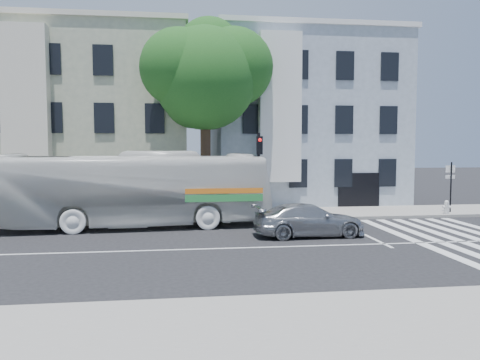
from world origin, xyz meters
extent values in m
plane|color=black|center=(0.00, 0.00, 0.00)|extent=(120.00, 120.00, 0.00)
cube|color=gray|center=(0.00, 8.00, 0.07)|extent=(80.00, 4.00, 0.15)
cube|color=gray|center=(0.00, -8.00, 0.07)|extent=(80.00, 4.00, 0.15)
cube|color=gray|center=(-7.00, 15.00, 5.50)|extent=(12.00, 10.00, 11.00)
cube|color=#8A98A4|center=(7.00, 15.00, 5.50)|extent=(12.00, 10.00, 11.00)
cylinder|color=#2D2116|center=(0.00, 8.50, 2.60)|extent=(0.56, 0.56, 5.20)
sphere|color=#164518|center=(0.00, 8.50, 7.50)|extent=(5.60, 5.60, 5.60)
sphere|color=#164518|center=(1.60, 8.90, 8.20)|extent=(4.40, 4.40, 4.40)
sphere|color=#164518|center=(-1.40, 8.20, 8.00)|extent=(4.20, 4.20, 4.20)
sphere|color=#164518|center=(0.30, 9.70, 9.20)|extent=(3.80, 3.80, 3.80)
sphere|color=#164518|center=(-0.60, 9.10, 6.50)|extent=(3.40, 3.40, 3.40)
imported|color=silver|center=(-3.64, 5.20, 1.80)|extent=(3.76, 13.08, 3.60)
imported|color=#A2A4A9|center=(4.03, 1.98, 0.69)|extent=(2.09, 4.81, 1.38)
cylinder|color=black|center=(2.59, 6.37, 2.26)|extent=(0.15, 0.15, 4.51)
cube|color=black|center=(2.59, 6.12, 3.87)|extent=(0.31, 0.25, 0.91)
sphere|color=red|center=(2.59, 5.99, 4.14)|extent=(0.17, 0.17, 0.17)
cylinder|color=white|center=(2.59, 6.22, 2.79)|extent=(0.47, 0.05, 0.47)
cylinder|color=silver|center=(12.94, 6.30, 0.45)|extent=(0.24, 0.24, 0.61)
sphere|color=silver|center=(12.94, 6.30, 0.79)|extent=(0.22, 0.22, 0.22)
cylinder|color=silver|center=(12.94, 6.30, 0.53)|extent=(0.42, 0.20, 0.14)
cylinder|color=black|center=(13.58, 6.99, 1.55)|extent=(0.08, 0.08, 2.80)
cube|color=white|center=(13.58, 7.09, 2.56)|extent=(0.50, 0.14, 0.39)
cube|color=white|center=(13.58, 7.09, 2.11)|extent=(0.50, 0.14, 0.20)
camera|label=1|loc=(-1.44, -17.22, 3.85)|focal=35.00mm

